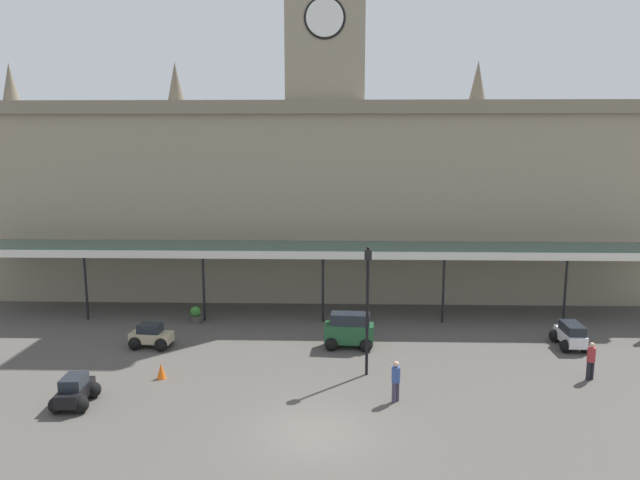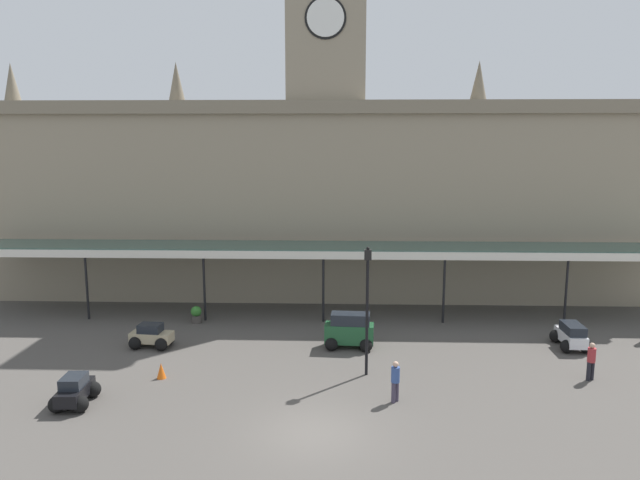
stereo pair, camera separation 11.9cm
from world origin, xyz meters
name	(u,v)px [view 2 (the right image)]	position (x,y,z in m)	size (l,w,h in m)	color
ground_plane	(313,433)	(0.00, 0.00, 0.00)	(140.00, 140.00, 0.00)	#4D4844
station_building	(326,189)	(0.00, 19.40, 7.00)	(42.96, 5.94, 21.21)	gray
entrance_canopy	(324,248)	(0.00, 14.21, 4.00)	(40.74, 3.26, 4.15)	#38564C
car_black_sedan	(75,392)	(-9.36, 1.93, 0.50)	(1.59, 2.09, 1.19)	black
car_green_van	(349,332)	(1.42, 8.67, 0.81)	(2.46, 1.71, 1.77)	#1E512D
car_white_estate	(571,337)	(12.41, 9.05, 0.56)	(1.56, 2.26, 1.27)	silver
car_beige_sedan	(152,337)	(-8.43, 8.46, 0.50)	(2.13, 1.66, 1.19)	tan
pedestrian_crossing_forecourt	(591,360)	(11.70, 5.02, 0.91)	(0.37, 0.34, 1.67)	black
pedestrian_near_entrance	(395,380)	(3.12, 2.59, 0.91)	(0.34, 0.34, 1.67)	#3F384C
victorian_lamppost	(367,298)	(2.11, 5.30, 3.50)	(0.30, 0.30, 5.73)	black
traffic_cone	(161,371)	(-6.79, 4.60, 0.34)	(0.40, 0.40, 0.68)	orange
planter_forecourt_centre	(196,314)	(-7.16, 12.47, 0.49)	(0.60, 0.60, 0.96)	#47423D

